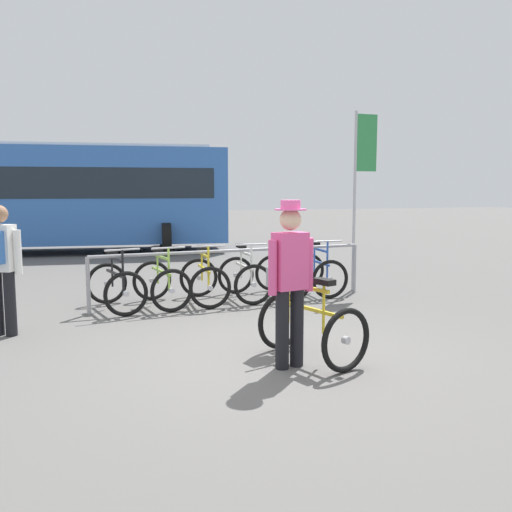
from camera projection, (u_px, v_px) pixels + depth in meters
ground_plane at (268, 357)px, 5.98m from camera, size 80.00×80.00×0.00m
bike_rack_rail at (234, 260)px, 8.80m from camera, size 4.60×0.29×0.88m
racked_bike_black at (116, 286)px, 8.30m from camera, size 0.86×1.21×0.97m
racked_bike_lime at (161, 283)px, 8.57m from camera, size 0.80×1.17×0.97m
racked_bike_yellow at (204, 280)px, 8.83m from camera, size 0.73×1.13×0.97m
racked_bike_white at (244, 278)px, 9.09m from camera, size 0.68×1.12×0.97m
racked_bike_teal at (282, 275)px, 9.36m from camera, size 0.70×1.12×0.97m
racked_bike_blue at (318, 273)px, 9.62m from camera, size 0.72×1.13×0.97m
featured_bicycle at (306, 318)px, 5.91m from camera, size 0.95×1.25×0.97m
person_with_featured_bike at (290, 277)px, 5.53m from camera, size 0.52×0.32×1.72m
pedestrian_with_backpack at (0, 262)px, 6.75m from camera, size 0.47×0.44×1.64m
bus_distant at (50, 192)px, 15.65m from camera, size 10.25×4.32×3.08m
banner_flag at (362, 167)px, 9.72m from camera, size 0.45×0.05×3.20m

